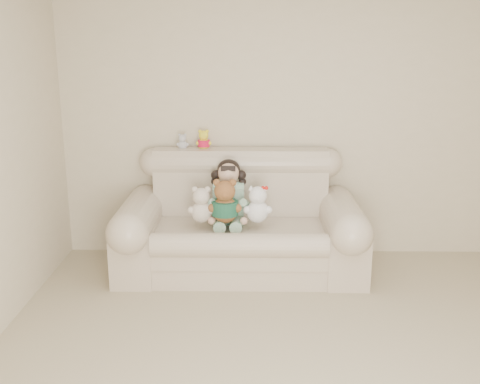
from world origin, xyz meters
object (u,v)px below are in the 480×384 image
(seated_child, at_px, (229,191))
(cream_teddy, at_px, (201,201))
(white_cat, at_px, (258,200))
(sofa, at_px, (240,215))
(brown_teddy, at_px, (225,197))

(seated_child, bearing_deg, cream_teddy, -135.56)
(seated_child, xyz_separation_m, cream_teddy, (-0.22, -0.21, -0.03))
(white_cat, bearing_deg, sofa, 123.73)
(sofa, distance_m, white_cat, 0.26)
(sofa, height_order, brown_teddy, sofa)
(sofa, height_order, seated_child, sofa)
(white_cat, xyz_separation_m, cream_teddy, (-0.47, -0.00, -0.01))
(white_cat, height_order, cream_teddy, white_cat)
(seated_child, xyz_separation_m, white_cat, (0.25, -0.21, -0.02))
(sofa, xyz_separation_m, white_cat, (0.15, -0.13, 0.17))
(sofa, xyz_separation_m, brown_teddy, (-0.12, -0.14, 0.20))
(sofa, distance_m, seated_child, 0.23)
(sofa, height_order, cream_teddy, sofa)
(seated_child, distance_m, brown_teddy, 0.22)
(brown_teddy, relative_size, white_cat, 1.17)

